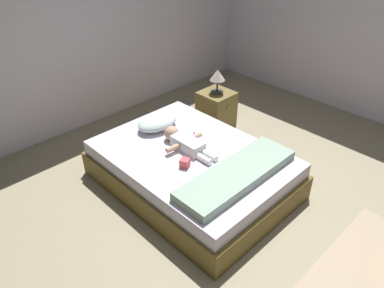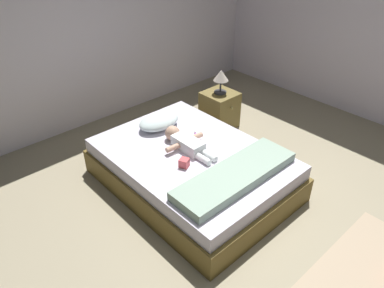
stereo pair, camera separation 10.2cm
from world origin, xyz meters
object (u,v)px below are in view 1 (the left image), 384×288
pillow (157,122)px  toothbrush (195,135)px  toy_block (185,163)px  bed (192,169)px  lamp (218,77)px  baby (185,142)px  nightstand (216,109)px

pillow → toothbrush: size_ratio=3.38×
toy_block → pillow: bearing=69.3°
bed → lamp: (1.13, 0.69, 0.51)m
bed → toothbrush: (0.24, 0.20, 0.23)m
baby → toy_block: baby is taller
nightstand → lamp: 0.47m
bed → toothbrush: size_ratio=13.78×
bed → lamp: size_ratio=6.36×
baby → nightstand: (1.12, 0.57, -0.24)m
pillow → lamp: bearing=3.4°
lamp → baby: bearing=-153.0°
toothbrush → nightstand: nightstand is taller
pillow → nightstand: size_ratio=0.99×
pillow → toy_block: bearing=-110.7°
pillow → nightstand: pillow is taller
pillow → toothbrush: (0.18, -0.43, -0.07)m
bed → pillow: bearing=83.9°
lamp → nightstand: bearing=-90.0°
baby → nightstand: baby is taller
baby → toothbrush: size_ratio=4.73×
nightstand → baby: bearing=-153.0°
toothbrush → lamp: (0.88, 0.49, 0.28)m
bed → toothbrush: bearing=39.3°
bed → toy_block: 0.36m
baby → toothbrush: bearing=19.0°
pillow → lamp: lamp is taller
baby → toothbrush: baby is taller
baby → toy_block: bearing=-133.0°
baby → nightstand: 1.28m
bed → lamp: 1.42m
bed → baby: (0.01, 0.12, 0.28)m
toothbrush → lamp: size_ratio=0.46×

